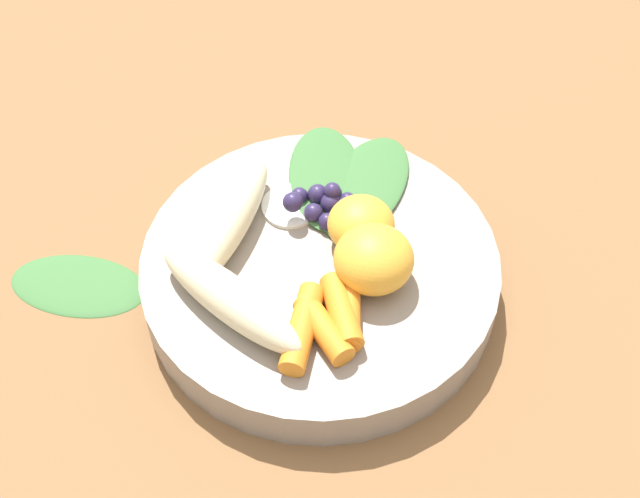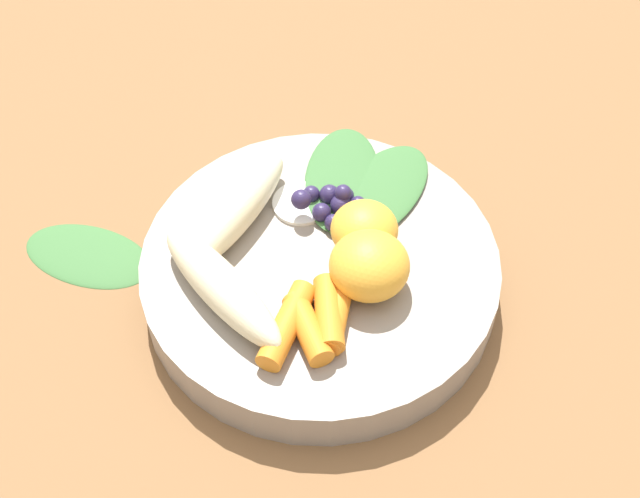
% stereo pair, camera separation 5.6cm
% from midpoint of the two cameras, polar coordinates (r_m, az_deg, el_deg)
% --- Properties ---
extents(ground_plane, '(2.40, 2.40, 0.00)m').
position_cam_midpoint_polar(ground_plane, '(0.59, -2.70, -2.71)').
color(ground_plane, brown).
extents(bowl, '(0.24, 0.24, 0.03)m').
position_cam_midpoint_polar(bowl, '(0.58, -2.76, -1.78)').
color(bowl, gray).
rests_on(bowl, ground_plane).
extents(banana_peeled_left, '(0.08, 0.11, 0.03)m').
position_cam_midpoint_polar(banana_peeled_left, '(0.54, -8.87, -3.45)').
color(banana_peeled_left, beige).
rests_on(banana_peeled_left, bowl).
extents(banana_peeled_right, '(0.12, 0.05, 0.03)m').
position_cam_midpoint_polar(banana_peeled_right, '(0.58, -8.86, 1.56)').
color(banana_peeled_right, beige).
rests_on(banana_peeled_right, bowl).
extents(orange_segment_near, '(0.04, 0.04, 0.03)m').
position_cam_midpoint_polar(orange_segment_near, '(0.57, -0.13, 1.46)').
color(orange_segment_near, '#F4A833').
rests_on(orange_segment_near, bowl).
extents(orange_segment_far, '(0.05, 0.05, 0.04)m').
position_cam_midpoint_polar(orange_segment_far, '(0.54, 0.60, -0.85)').
color(orange_segment_far, '#F4A833').
rests_on(orange_segment_far, bowl).
extents(carrot_front, '(0.06, 0.02, 0.02)m').
position_cam_midpoint_polar(carrot_front, '(0.53, -3.95, -5.46)').
color(carrot_front, orange).
rests_on(carrot_front, bowl).
extents(carrot_mid_left, '(0.05, 0.04, 0.02)m').
position_cam_midpoint_polar(carrot_mid_left, '(0.53, -2.82, -5.46)').
color(carrot_mid_left, orange).
rests_on(carrot_mid_left, bowl).
extents(carrot_mid_right, '(0.05, 0.03, 0.02)m').
position_cam_midpoint_polar(carrot_mid_right, '(0.53, -1.59, -4.33)').
color(carrot_mid_right, orange).
rests_on(carrot_mid_right, bowl).
extents(carrot_rear, '(0.06, 0.02, 0.01)m').
position_cam_midpoint_polar(carrot_rear, '(0.54, -1.09, -3.90)').
color(carrot_rear, orange).
rests_on(carrot_rear, bowl).
extents(blueberry_pile, '(0.04, 0.05, 0.02)m').
position_cam_midpoint_polar(blueberry_pile, '(0.59, -2.52, 2.90)').
color(blueberry_pile, '#2D234C').
rests_on(blueberry_pile, bowl).
extents(coconut_shred_patch, '(0.04, 0.04, 0.00)m').
position_cam_midpoint_polar(coconut_shred_patch, '(0.60, -4.65, 2.66)').
color(coconut_shred_patch, white).
rests_on(coconut_shred_patch, bowl).
extents(kale_leaf_left, '(0.11, 0.08, 0.01)m').
position_cam_midpoint_polar(kale_leaf_left, '(0.61, 0.33, 3.96)').
color(kale_leaf_left, '#3D7038').
rests_on(kale_leaf_left, bowl).
extents(kale_leaf_right, '(0.11, 0.07, 0.01)m').
position_cam_midpoint_polar(kale_leaf_right, '(0.61, -2.22, 4.59)').
color(kale_leaf_right, '#3D7038').
rests_on(kale_leaf_right, bowl).
extents(kale_leaf_stray, '(0.05, 0.10, 0.01)m').
position_cam_midpoint_polar(kale_leaf_stray, '(0.62, -18.11, -2.34)').
color(kale_leaf_stray, '#3D7038').
rests_on(kale_leaf_stray, ground_plane).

